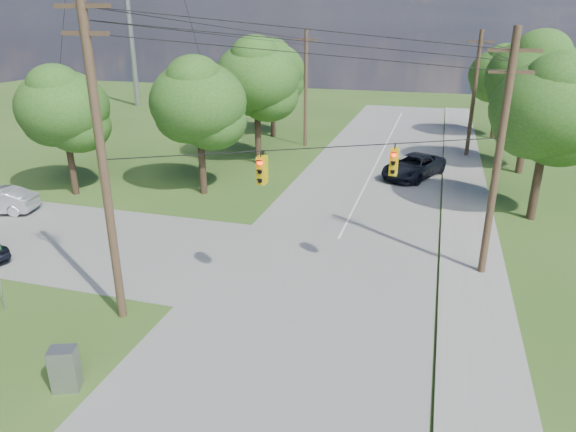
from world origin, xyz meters
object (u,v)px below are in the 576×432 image
(pole_ne, at_px, (499,155))
(pole_north_w, at_px, (306,88))
(car_main_north, at_px, (414,166))
(control_cabinet, at_px, (65,369))
(pole_sw, at_px, (102,159))
(pole_north_e, at_px, (474,94))

(pole_ne, height_order, pole_north_w, pole_ne)
(car_main_north, bearing_deg, pole_north_w, 167.18)
(control_cabinet, bearing_deg, pole_north_w, 70.61)
(pole_sw, xyz_separation_m, pole_north_e, (13.50, 29.60, -1.10))
(pole_ne, xyz_separation_m, control_cabinet, (-12.74, -11.74, -4.75))
(pole_north_w, bearing_deg, control_cabinet, -88.03)
(pole_sw, xyz_separation_m, pole_ne, (13.50, 7.60, -0.76))
(pole_sw, distance_m, pole_north_e, 32.55)
(pole_north_w, height_order, car_main_north, pole_north_w)
(pole_ne, relative_size, control_cabinet, 7.30)
(pole_north_w, xyz_separation_m, car_main_north, (9.99, -7.46, -4.29))
(car_main_north, xyz_separation_m, control_cabinet, (-8.83, -26.29, -0.12))
(pole_sw, height_order, car_main_north, pole_sw)
(pole_sw, bearing_deg, car_main_north, 66.57)
(car_main_north, bearing_deg, pole_sw, -89.52)
(pole_north_e, xyz_separation_m, control_cabinet, (-12.74, -33.74, -4.41))
(car_main_north, height_order, control_cabinet, car_main_north)
(pole_sw, height_order, pole_ne, pole_sw)
(pole_north_w, bearing_deg, pole_ne, -57.71)
(pole_north_e, xyz_separation_m, pole_north_w, (-13.90, 0.00, 0.00))
(pole_ne, xyz_separation_m, pole_north_e, (-0.00, 22.00, -0.34))
(pole_ne, distance_m, control_cabinet, 17.97)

